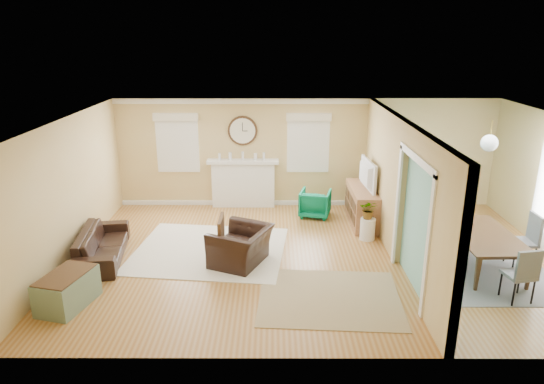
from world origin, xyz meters
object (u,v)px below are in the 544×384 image
object	(u,v)px
credenza	(362,205)
eames_chair	(241,246)
green_chair	(315,203)
dining_table	(483,251)
sofa	(102,245)

from	to	relation	value
credenza	eames_chair	bearing A→B (deg)	-141.38
green_chair	dining_table	xyz separation A→B (m)	(2.80, -2.59, 0.02)
green_chair	credenza	world-z (taller)	credenza
sofa	credenza	distance (m)	5.50
green_chair	credenza	xyz separation A→B (m)	(1.01, -0.39, 0.09)
sofa	eames_chair	size ratio (longest dim) A/B	1.82
sofa	eames_chair	bearing A→B (deg)	-102.78
credenza	green_chair	bearing A→B (deg)	159.02
sofa	green_chair	xyz separation A→B (m)	(4.16, 2.24, 0.03)
eames_chair	credenza	world-z (taller)	credenza
eames_chair	credenza	bearing A→B (deg)	152.46
eames_chair	credenza	size ratio (longest dim) A/B	0.65
green_chair	credenza	bearing A→B (deg)	172.91
eames_chair	dining_table	world-z (taller)	eames_chair
eames_chair	green_chair	bearing A→B (deg)	171.33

